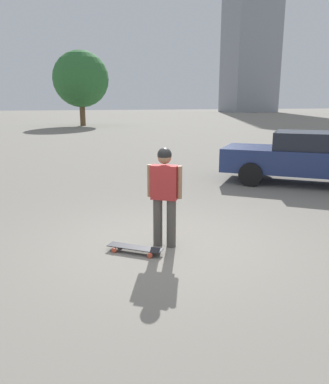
% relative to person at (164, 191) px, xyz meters
% --- Properties ---
extents(ground_plane, '(220.00, 220.00, 0.00)m').
position_rel_person_xyz_m(ground_plane, '(0.00, 0.00, -0.93)').
color(ground_plane, gray).
extents(person, '(0.40, 0.48, 1.61)m').
position_rel_person_xyz_m(person, '(0.00, 0.00, 0.00)').
color(person, '#4C4742').
rests_on(person, ground_plane).
extents(skateboard, '(0.73, 0.81, 0.09)m').
position_rel_person_xyz_m(skateboard, '(0.12, -0.54, -0.85)').
color(skateboard, '#232328').
rests_on(skateboard, ground_plane).
extents(car_parked_near, '(4.45, 4.78, 1.49)m').
position_rel_person_xyz_m(car_parked_near, '(-3.13, 5.50, -0.15)').
color(car_parked_near, navy).
rests_on(car_parked_near, ground_plane).
extents(building_block_distant, '(8.87, 11.19, 44.88)m').
position_rel_person_xyz_m(building_block_distant, '(-75.02, 48.02, 21.51)').
color(building_block_distant, gray).
rests_on(building_block_distant, ground_plane).
extents(tree_distant, '(5.40, 5.40, 7.21)m').
position_rel_person_xyz_m(tree_distant, '(-33.13, 3.12, 3.56)').
color(tree_distant, brown).
rests_on(tree_distant, ground_plane).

